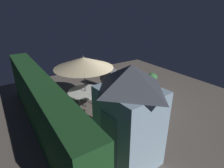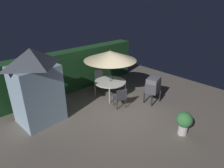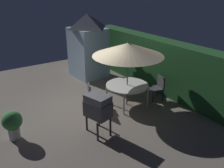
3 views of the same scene
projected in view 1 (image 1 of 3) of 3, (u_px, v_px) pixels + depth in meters
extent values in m
plane|color=#6B6056|center=(125.00, 104.00, 8.24)|extent=(11.00, 11.00, 0.00)
cube|color=#1E4C23|center=(42.00, 106.00, 6.06)|extent=(7.47, 0.72, 2.03)
cube|color=#9EBCD1|center=(129.00, 127.00, 4.88)|extent=(1.59, 1.43, 2.21)
pyramid|color=#4C515B|center=(131.00, 77.00, 4.33)|extent=(1.68, 1.51, 0.62)
cube|color=gray|center=(109.00, 144.00, 4.60)|extent=(0.63, 0.07, 1.72)
cylinder|color=white|center=(85.00, 92.00, 7.74)|extent=(1.48, 1.48, 0.04)
cylinder|color=beige|center=(102.00, 101.00, 7.76)|extent=(0.05, 0.05, 0.72)
cylinder|color=beige|center=(91.00, 92.00, 8.55)|extent=(0.05, 0.05, 0.72)
cylinder|color=beige|center=(80.00, 108.00, 7.23)|extent=(0.05, 0.05, 0.72)
cylinder|color=beige|center=(70.00, 98.00, 8.02)|extent=(0.05, 0.05, 0.72)
cylinder|color=#4C4C51|center=(85.00, 83.00, 7.60)|extent=(0.04, 0.04, 2.23)
cone|color=beige|center=(84.00, 62.00, 7.25)|extent=(2.38, 2.38, 0.42)
sphere|color=#4C4C51|center=(83.00, 57.00, 7.15)|extent=(0.06, 0.06, 0.06)
cube|color=#47474C|center=(108.00, 76.00, 9.36)|extent=(0.81, 0.68, 0.45)
cube|color=slate|center=(108.00, 70.00, 9.23)|extent=(0.77, 0.64, 0.20)
cylinder|color=#262628|center=(115.00, 86.00, 9.42)|extent=(0.06, 0.06, 0.55)
cylinder|color=#262628|center=(109.00, 83.00, 9.90)|extent=(0.06, 0.06, 0.55)
cylinder|color=#262628|center=(108.00, 88.00, 9.21)|extent=(0.06, 0.06, 0.55)
cylinder|color=#262628|center=(102.00, 84.00, 9.68)|extent=(0.06, 0.06, 0.55)
cube|color=#38383D|center=(111.00, 95.00, 8.08)|extent=(0.60, 0.60, 0.06)
cube|color=#38383D|center=(116.00, 90.00, 8.03)|extent=(0.45, 0.21, 0.45)
cylinder|color=#2C2C30|center=(117.00, 101.00, 8.02)|extent=(0.04, 0.04, 0.45)
cylinder|color=#2C2C30|center=(115.00, 97.00, 8.38)|extent=(0.04, 0.04, 0.45)
cylinder|color=#2C2C30|center=(108.00, 102.00, 7.94)|extent=(0.04, 0.04, 0.45)
cylinder|color=#2C2C30|center=(106.00, 98.00, 8.30)|extent=(0.04, 0.04, 0.45)
cube|color=#38383D|center=(59.00, 102.00, 7.53)|extent=(0.56, 0.56, 0.06)
cube|color=#38383D|center=(53.00, 98.00, 7.38)|extent=(0.46, 0.17, 0.45)
cylinder|color=#2C2C30|center=(54.00, 105.00, 7.73)|extent=(0.04, 0.04, 0.45)
cylinder|color=#2C2C30|center=(55.00, 110.00, 7.38)|extent=(0.04, 0.04, 0.45)
cylinder|color=#2C2C30|center=(64.00, 104.00, 7.85)|extent=(0.04, 0.04, 0.45)
cylinder|color=#2C2C30|center=(65.00, 108.00, 7.50)|extent=(0.04, 0.04, 0.45)
cylinder|color=silver|center=(152.00, 85.00, 9.84)|extent=(0.31, 0.31, 0.35)
sphere|color=#3D8442|center=(152.00, 78.00, 9.68)|extent=(0.54, 0.54, 0.54)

